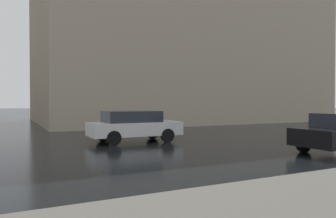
# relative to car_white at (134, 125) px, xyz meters

# --- Properties ---
(haussmann_block_corner) EXTENTS (16.99, 26.46, 19.32)m
(haussmann_block_corner) POSITION_rel_car_white_xyz_m (15.49, -10.41, 8.70)
(haussmann_block_corner) COLOR tan
(haussmann_block_corner) RESTS_ON ground_plane
(car_white) EXTENTS (1.85, 4.10, 1.41)m
(car_white) POSITION_rel_car_white_xyz_m (0.00, 0.00, 0.00)
(car_white) COLOR silver
(car_white) RESTS_ON ground_plane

